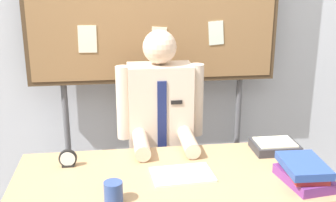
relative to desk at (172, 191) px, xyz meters
name	(u,v)px	position (x,y,z in m)	size (l,w,h in m)	color
back_wall	(151,30)	(0.00, 1.12, 0.70)	(6.40, 0.08, 2.70)	silver
desk	(172,191)	(0.00, 0.00, 0.00)	(1.65, 0.73, 0.75)	tan
person	(160,147)	(0.00, 0.55, 0.01)	(0.55, 0.56, 1.43)	#2D2D33
bulletin_board	(154,2)	(0.00, 0.92, 0.91)	(1.73, 0.09, 2.17)	#4C3823
book_stack	(304,172)	(0.64, -0.17, 0.15)	(0.23, 0.32, 0.12)	#72337F
open_notebook	(182,175)	(0.05, -0.02, 0.10)	(0.32, 0.21, 0.01)	silver
desk_clock	(68,159)	(-0.55, 0.17, 0.14)	(0.10, 0.04, 0.10)	black
coffee_mug	(113,192)	(-0.31, -0.23, 0.14)	(0.09, 0.09, 0.10)	#334C8C
paper_tray	(275,146)	(0.64, 0.22, 0.12)	(0.26, 0.20, 0.06)	#333338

